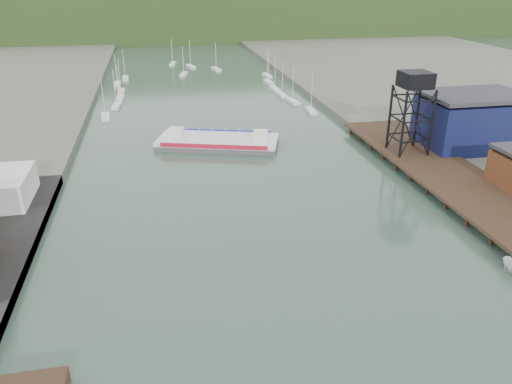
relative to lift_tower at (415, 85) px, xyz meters
name	(u,v)px	position (x,y,z in m)	size (l,w,h in m)	color
east_pier	(450,175)	(2.00, -13.00, -13.75)	(14.00, 70.00, 2.45)	black
lift_tower	(415,85)	(0.00, 0.00, 0.00)	(6.50, 6.50, 16.00)	black
blue_shed	(471,121)	(15.00, 2.00, -8.59)	(20.50, 14.50, 11.30)	black
marina_sailboats	(198,86)	(-34.92, 80.46, -15.30)	(57.71, 92.65, 0.90)	silver
distant_hills	(166,15)	(-38.98, 243.35, -5.27)	(500.00, 120.00, 80.00)	#1E3115
chain_ferry	(218,141)	(-36.31, 17.19, -14.56)	(28.19, 17.95, 3.78)	#48474A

